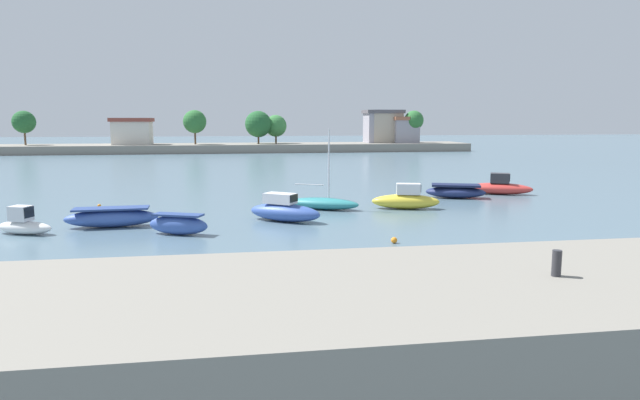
% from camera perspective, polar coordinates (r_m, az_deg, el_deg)
% --- Properties ---
extents(ground_plane, '(400.00, 400.00, 0.00)m').
position_cam_1_polar(ground_plane, '(20.91, -5.30, -8.83)').
color(ground_plane, slate).
extents(seawall_embankment, '(83.94, 6.44, 2.71)m').
position_cam_1_polar(seawall_embankment, '(12.04, -2.40, -15.10)').
color(seawall_embankment, gray).
rests_on(seawall_embankment, ground).
extents(mooring_bollard, '(0.21, 0.21, 0.58)m').
position_cam_1_polar(mooring_bollard, '(13.32, 23.18, -6.00)').
color(mooring_bollard, '#2D2D33').
rests_on(mooring_bollard, seawall_embankment).
extents(moored_boat_0, '(3.43, 2.15, 1.54)m').
position_cam_1_polar(moored_boat_0, '(33.98, -28.20, -2.23)').
color(moored_boat_0, white).
rests_on(moored_boat_0, ground).
extents(moored_boat_1, '(5.28, 1.80, 1.13)m').
position_cam_1_polar(moored_boat_1, '(34.18, -20.66, -1.70)').
color(moored_boat_1, '#3856A8').
rests_on(moored_boat_1, ground).
extents(moored_boat_2, '(3.51, 2.23, 1.13)m').
position_cam_1_polar(moored_boat_2, '(30.82, -14.37, -2.46)').
color(moored_boat_2, '#3856A8').
rests_on(moored_boat_2, ground).
extents(moored_boat_3, '(4.82, 4.08, 1.71)m').
position_cam_1_polar(moored_boat_3, '(33.84, -3.70, -1.10)').
color(moored_boat_3, '#3856A8').
rests_on(moored_boat_3, ground).
extents(moored_boat_4, '(5.16, 3.68, 5.54)m').
position_cam_1_polar(moored_boat_4, '(38.32, 0.37, -0.33)').
color(moored_boat_4, teal).
rests_on(moored_boat_4, ground).
extents(moored_boat_5, '(4.89, 2.58, 1.77)m').
position_cam_1_polar(moored_boat_5, '(38.98, 8.84, 0.01)').
color(moored_boat_5, yellow).
rests_on(moored_boat_5, ground).
extents(moored_boat_6, '(5.02, 3.34, 1.09)m').
position_cam_1_polar(moored_boat_6, '(45.23, 13.79, 0.86)').
color(moored_boat_6, navy).
rests_on(moored_boat_6, ground).
extents(moored_boat_7, '(5.54, 3.82, 1.76)m').
position_cam_1_polar(moored_boat_7, '(48.52, 17.96, 1.27)').
color(moored_boat_7, '#C63833').
rests_on(moored_boat_7, ground).
extents(mooring_buoy_0, '(0.32, 0.32, 0.32)m').
position_cam_1_polar(mooring_buoy_0, '(28.07, 7.64, -4.12)').
color(mooring_buoy_0, orange).
rests_on(mooring_buoy_0, ground).
extents(mooring_buoy_1, '(0.26, 0.26, 0.26)m').
position_cam_1_polar(mooring_buoy_1, '(42.12, -21.77, -0.56)').
color(mooring_buoy_1, orange).
rests_on(mooring_buoy_1, ground).
extents(distant_shoreline, '(91.64, 11.41, 8.22)m').
position_cam_1_polar(distant_shoreline, '(110.01, -6.21, 6.29)').
color(distant_shoreline, gray).
rests_on(distant_shoreline, ground).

